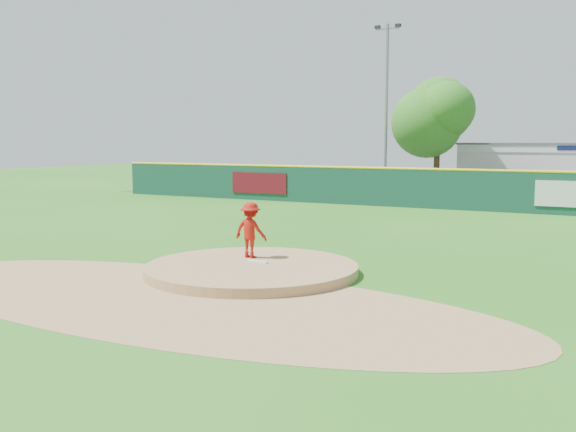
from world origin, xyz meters
The scene contains 12 objects.
ground centered at (0.00, 0.00, 0.00)m, with size 120.00×120.00×0.00m, color #286B19.
pitchers_mound centered at (0.00, 0.00, 0.00)m, with size 5.50×5.50×0.50m, color #9E774C.
pitching_rubber centered at (0.00, 0.30, 0.27)m, with size 0.60×0.15×0.04m, color white.
infield_dirt_arc centered at (0.00, -3.00, 0.01)m, with size 15.40×15.40×0.01m, color #9E774C.
parking_lot centered at (0.00, 27.00, 0.01)m, with size 44.00×16.00×0.02m, color #38383A.
pitcher centered at (-0.53, 0.83, 1.01)m, with size 0.98×0.56×1.51m, color #A0150D.
van centered at (1.44, 23.35, 0.63)m, with size 2.04×4.42×1.23m, color white.
fence_banners centered at (-2.02, 17.92, 1.00)m, with size 20.43×0.04×1.20m.
playground_slide centered at (-13.65, 24.21, 0.82)m, with size 1.04×2.92×1.61m.
outfield_fence centered at (0.00, 18.00, 1.09)m, with size 40.00×0.14×2.07m.
deciduous_tree centered at (-2.00, 25.00, 4.55)m, with size 5.60×5.60×7.36m.
light_pole_left centered at (-6.00, 27.00, 6.05)m, with size 1.75×0.25×11.00m.
Camera 1 is at (8.51, -13.90, 3.41)m, focal length 40.00 mm.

